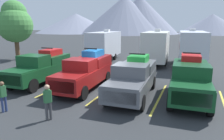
% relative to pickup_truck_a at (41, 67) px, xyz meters
% --- Properties ---
extents(ground_plane, '(240.00, 240.00, 0.00)m').
position_rel_pickup_truck_a_xyz_m(ground_plane, '(5.23, -0.45, -1.18)').
color(ground_plane, '#2D3033').
extents(pickup_truck_a, '(2.30, 5.67, 2.54)m').
position_rel_pickup_truck_a_xyz_m(pickup_truck_a, '(0.00, 0.00, 0.00)').
color(pickup_truck_a, '#144723').
rests_on(pickup_truck_a, ground).
extents(pickup_truck_b, '(2.26, 5.79, 2.64)m').
position_rel_pickup_truck_a_xyz_m(pickup_truck_b, '(3.66, 0.14, 0.00)').
color(pickup_truck_b, maroon).
rests_on(pickup_truck_b, ground).
extents(pickup_truck_c, '(2.39, 5.88, 2.47)m').
position_rel_pickup_truck_a_xyz_m(pickup_truck_c, '(7.07, -0.09, -0.05)').
color(pickup_truck_c, '#595B60').
rests_on(pickup_truck_c, ground).
extents(pickup_truck_d, '(2.35, 5.34, 2.65)m').
position_rel_pickup_truck_a_xyz_m(pickup_truck_d, '(10.27, 0.33, 0.04)').
color(pickup_truck_d, '#144723').
rests_on(pickup_truck_d, ground).
extents(lot_stripe_a, '(0.12, 5.50, 0.01)m').
position_rel_pickup_truck_a_xyz_m(lot_stripe_a, '(-1.65, -0.04, -1.18)').
color(lot_stripe_a, gold).
rests_on(lot_stripe_a, ground).
extents(lot_stripe_b, '(0.12, 5.50, 0.01)m').
position_rel_pickup_truck_a_xyz_m(lot_stripe_b, '(1.79, -0.04, -1.18)').
color(lot_stripe_b, gold).
rests_on(lot_stripe_b, ground).
extents(lot_stripe_c, '(0.12, 5.50, 0.01)m').
position_rel_pickup_truck_a_xyz_m(lot_stripe_c, '(5.23, -0.04, -1.18)').
color(lot_stripe_c, gold).
rests_on(lot_stripe_c, ground).
extents(lot_stripe_d, '(0.12, 5.50, 0.01)m').
position_rel_pickup_truck_a_xyz_m(lot_stripe_d, '(8.67, -0.04, -1.18)').
color(lot_stripe_d, gold).
rests_on(lot_stripe_d, ground).
extents(camper_trailer_a, '(2.79, 7.65, 3.68)m').
position_rel_pickup_truck_a_xyz_m(camper_trailer_a, '(0.29, 10.80, 0.76)').
color(camper_trailer_a, silver).
rests_on(camper_trailer_a, ground).
extents(camper_trailer_b, '(2.92, 8.02, 3.78)m').
position_rel_pickup_truck_a_xyz_m(camper_trailer_b, '(6.45, 10.89, 0.81)').
color(camper_trailer_b, silver).
rests_on(camper_trailer_b, ground).
extents(camper_trailer_c, '(2.95, 8.51, 3.87)m').
position_rel_pickup_truck_a_xyz_m(camper_trailer_c, '(10.09, 10.69, 0.86)').
color(camper_trailer_c, silver).
rests_on(camper_trailer_c, ground).
extents(person_a, '(0.24, 0.33, 1.57)m').
position_rel_pickup_truck_a_xyz_m(person_a, '(1.86, -4.96, -0.28)').
color(person_a, navy).
rests_on(person_a, ground).
extents(person_c, '(0.31, 0.31, 1.67)m').
position_rel_pickup_truck_a_xyz_m(person_c, '(4.48, -4.86, -0.22)').
color(person_c, '#3F3F42').
rests_on(person_c, ground).
extents(tree_a, '(4.14, 4.14, 7.08)m').
position_rel_pickup_truck_a_xyz_m(tree_a, '(-9.83, 7.27, 3.35)').
color(tree_a, brown).
rests_on(tree_a, ground).
extents(mountain_ridge, '(149.93, 46.52, 17.63)m').
position_rel_pickup_truck_a_xyz_m(mountain_ridge, '(-7.68, 86.76, 6.15)').
color(mountain_ridge, gray).
rests_on(mountain_ridge, ground).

